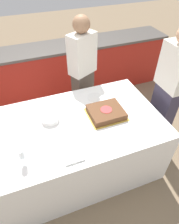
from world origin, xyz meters
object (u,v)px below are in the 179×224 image
at_px(person_seated_right, 167,94).
at_px(wine_glass, 22,155).
at_px(plate_stack, 50,119).
at_px(person_cutting_cake, 83,75).
at_px(cake, 106,112).

bearing_deg(person_seated_right, wine_glass, -79.36).
bearing_deg(plate_stack, person_cutting_cake, 48.01).
relative_size(wine_glass, person_seated_right, 0.11).
xyz_separation_m(plate_stack, person_seated_right, (1.39, -0.12, 0.05)).
height_order(cake, person_cutting_cake, person_cutting_cake).
bearing_deg(wine_glass, person_cutting_cake, 50.09).
bearing_deg(person_seated_right, person_cutting_cake, -134.41).
relative_size(person_cutting_cake, person_seated_right, 0.97).
bearing_deg(person_cutting_cake, plate_stack, 21.54).
xyz_separation_m(plate_stack, wine_glass, (-0.33, -0.44, 0.09)).
relative_size(cake, plate_stack, 2.13).
bearing_deg(person_seated_right, cake, -90.25).
height_order(wine_glass, person_seated_right, person_seated_right).
bearing_deg(cake, wine_glass, -160.52).
bearing_deg(person_cutting_cake, person_seated_right, 109.12).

